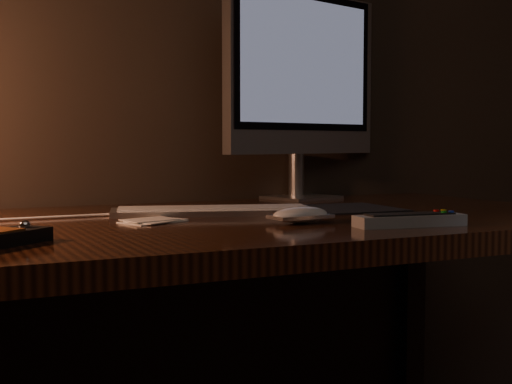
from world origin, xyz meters
name	(u,v)px	position (x,y,z in m)	size (l,w,h in m)	color
desk	(184,281)	(0.00, 1.93, 0.62)	(1.60, 0.75, 0.75)	#3E1C0E
monitor	(303,77)	(0.41, 2.18, 1.05)	(0.48, 0.18, 0.51)	silver
keyboard	(213,211)	(0.06, 1.93, 0.76)	(0.40, 0.11, 0.01)	silver
mousepad	(335,209)	(0.33, 1.90, 0.75)	(0.25, 0.20, 0.00)	black
mouse	(300,217)	(0.14, 1.72, 0.76)	(0.11, 0.06, 0.02)	white
tv_remote	(410,220)	(0.29, 1.59, 0.76)	(0.20, 0.08, 0.03)	#939698
papers	(153,221)	(-0.09, 1.84, 0.75)	(0.11, 0.07, 0.01)	white
cable	(152,213)	(-0.05, 1.98, 0.75)	(0.00, 0.00, 0.58)	white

